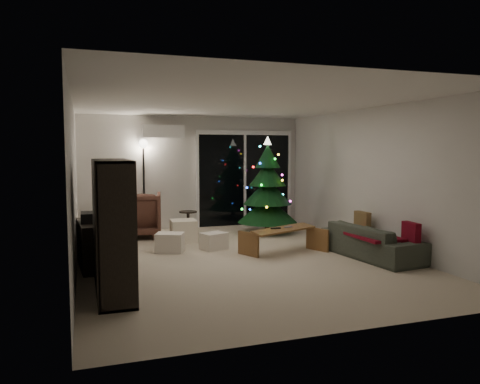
{
  "coord_description": "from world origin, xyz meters",
  "views": [
    {
      "loc": [
        -2.38,
        -7.05,
        1.74
      ],
      "look_at": [
        0.1,
        0.3,
        1.05
      ],
      "focal_mm": 35.0,
      "sensor_mm": 36.0,
      "label": 1
    }
  ],
  "objects_px": {
    "coffee_table": "(284,241)",
    "media_cabinet": "(94,245)",
    "armchair": "(137,215)",
    "christmas_tree": "(267,185)",
    "bookshelf": "(95,227)",
    "sofa": "(371,241)"
  },
  "relations": [
    {
      "from": "coffee_table",
      "to": "media_cabinet",
      "type": "bearing_deg",
      "value": 155.82
    },
    {
      "from": "media_cabinet",
      "to": "armchair",
      "type": "height_order",
      "value": "armchair"
    },
    {
      "from": "coffee_table",
      "to": "christmas_tree",
      "type": "relative_size",
      "value": 0.66
    },
    {
      "from": "coffee_table",
      "to": "bookshelf",
      "type": "bearing_deg",
      "value": 179.1
    },
    {
      "from": "christmas_tree",
      "to": "armchair",
      "type": "bearing_deg",
      "value": 170.97
    },
    {
      "from": "bookshelf",
      "to": "media_cabinet",
      "type": "bearing_deg",
      "value": 109.48
    },
    {
      "from": "bookshelf",
      "to": "armchair",
      "type": "relative_size",
      "value": 1.64
    },
    {
      "from": "bookshelf",
      "to": "media_cabinet",
      "type": "relative_size",
      "value": 1.49
    },
    {
      "from": "christmas_tree",
      "to": "media_cabinet",
      "type": "bearing_deg",
      "value": -151.86
    },
    {
      "from": "media_cabinet",
      "to": "coffee_table",
      "type": "distance_m",
      "value": 3.08
    },
    {
      "from": "christmas_tree",
      "to": "sofa",
      "type": "bearing_deg",
      "value": -74.04
    },
    {
      "from": "bookshelf",
      "to": "media_cabinet",
      "type": "xyz_separation_m",
      "value": [
        0.0,
        1.32,
        -0.47
      ]
    },
    {
      "from": "sofa",
      "to": "christmas_tree",
      "type": "xyz_separation_m",
      "value": [
        -0.76,
        2.65,
        0.75
      ]
    },
    {
      "from": "armchair",
      "to": "bookshelf",
      "type": "bearing_deg",
      "value": 85.66
    },
    {
      "from": "media_cabinet",
      "to": "christmas_tree",
      "type": "xyz_separation_m",
      "value": [
        3.54,
        1.89,
        0.67
      ]
    },
    {
      "from": "sofa",
      "to": "media_cabinet",
      "type": "bearing_deg",
      "value": 73.61
    },
    {
      "from": "armchair",
      "to": "sofa",
      "type": "xyz_separation_m",
      "value": [
        3.42,
        -3.07,
        -0.18
      ]
    },
    {
      "from": "coffee_table",
      "to": "christmas_tree",
      "type": "distance_m",
      "value": 2.11
    },
    {
      "from": "bookshelf",
      "to": "sofa",
      "type": "bearing_deg",
      "value": 27.03
    },
    {
      "from": "media_cabinet",
      "to": "sofa",
      "type": "height_order",
      "value": "media_cabinet"
    },
    {
      "from": "media_cabinet",
      "to": "bookshelf",
      "type": "bearing_deg",
      "value": -94.65
    },
    {
      "from": "armchair",
      "to": "christmas_tree",
      "type": "height_order",
      "value": "christmas_tree"
    }
  ]
}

